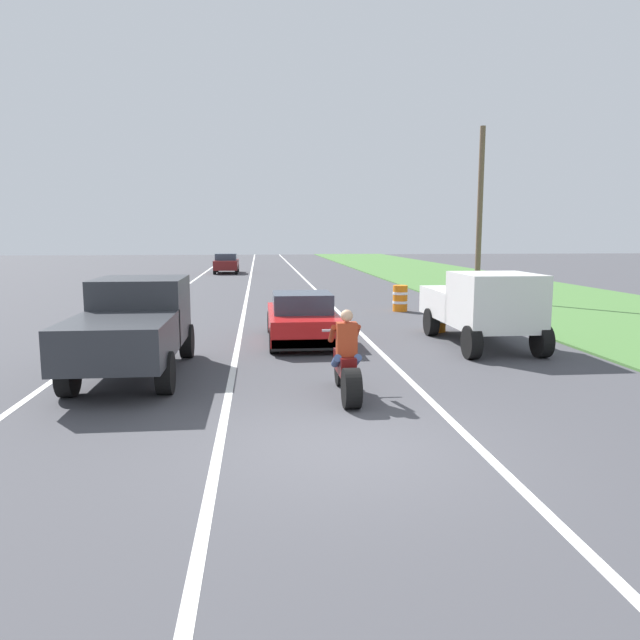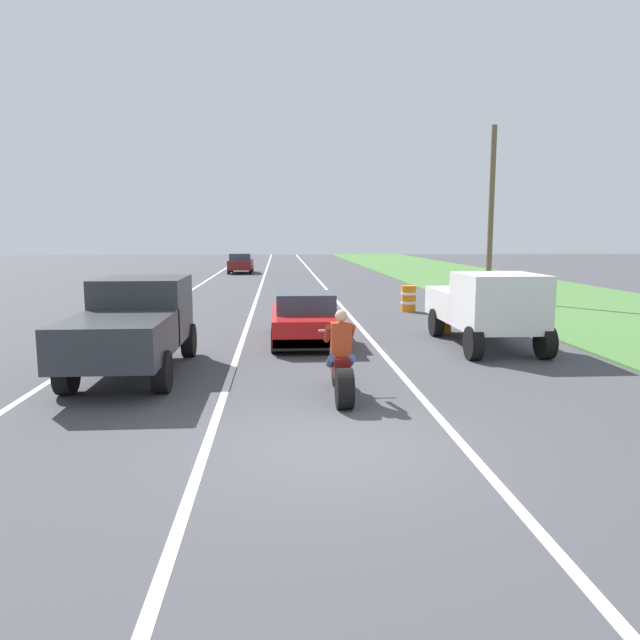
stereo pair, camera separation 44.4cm
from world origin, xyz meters
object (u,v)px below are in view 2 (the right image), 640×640
motorcycle_with_rider (341,367)px  pickup_truck_right_shoulder_white (485,305)px  construction_barrel_mid (408,298)px  sports_car_red (305,319)px  pickup_truck_left_lane_dark_grey (134,322)px  construction_barrel_nearest (442,316)px  distant_car_far_ahead (241,263)px

motorcycle_with_rider → pickup_truck_right_shoulder_white: pickup_truck_right_shoulder_white is taller
motorcycle_with_rider → pickup_truck_right_shoulder_white: 6.52m
pickup_truck_right_shoulder_white → construction_barrel_mid: (-0.47, 7.14, -0.60)m
sports_car_red → pickup_truck_left_lane_dark_grey: (-3.77, -3.57, 0.48)m
sports_car_red → motorcycle_with_rider: bearing=-86.2°
construction_barrel_nearest → pickup_truck_right_shoulder_white: bearing=-77.3°
sports_car_red → construction_barrel_mid: sports_car_red is taller
motorcycle_with_rider → construction_barrel_mid: 12.59m
motorcycle_with_rider → construction_barrel_nearest: 8.08m
pickup_truck_left_lane_dark_grey → pickup_truck_right_shoulder_white: (8.49, 2.58, 0.00)m
pickup_truck_right_shoulder_white → construction_barrel_nearest: size_ratio=4.80×
pickup_truck_left_lane_dark_grey → construction_barrel_mid: size_ratio=4.80×
pickup_truck_right_shoulder_white → construction_barrel_mid: size_ratio=4.80×
distant_car_far_ahead → construction_barrel_mid: bearing=-71.6°
construction_barrel_nearest → pickup_truck_left_lane_dark_grey: bearing=-148.7°
construction_barrel_nearest → construction_barrel_mid: size_ratio=1.00×
sports_car_red → construction_barrel_nearest: bearing=17.1°
sports_car_red → construction_barrel_nearest: size_ratio=4.30×
pickup_truck_left_lane_dark_grey → pickup_truck_right_shoulder_white: bearing=16.9°
construction_barrel_mid → pickup_truck_right_shoulder_white: bearing=-86.2°
sports_car_red → pickup_truck_left_lane_dark_grey: size_ratio=0.90×
motorcycle_with_rider → construction_barrel_mid: motorcycle_with_rider is taller
sports_car_red → construction_barrel_mid: size_ratio=4.30×
motorcycle_with_rider → sports_car_red: size_ratio=0.51×
motorcycle_with_rider → sports_car_red: 5.84m
distant_car_far_ahead → motorcycle_with_rider: bearing=-83.6°
motorcycle_with_rider → construction_barrel_mid: size_ratio=2.21×
construction_barrel_nearest → distant_car_far_ahead: bearing=105.4°
motorcycle_with_rider → pickup_truck_right_shoulder_white: bearing=48.2°
construction_barrel_nearest → construction_barrel_mid: same height
pickup_truck_left_lane_dark_grey → distant_car_far_ahead: pickup_truck_left_lane_dark_grey is taller
motorcycle_with_rider → distant_car_far_ahead: (-4.00, 35.56, 0.18)m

